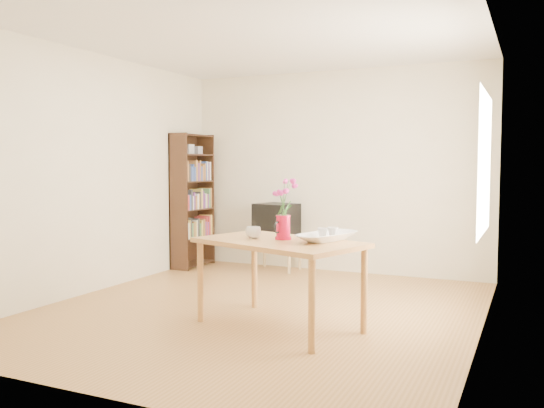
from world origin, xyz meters
The scene contains 11 objects.
room centered at (0.03, 0.00, 1.30)m, with size 4.50×4.50×4.50m.
table centered at (0.41, -0.45, 0.67)m, with size 1.57×1.20×0.75m.
tv_stand centered at (-0.70, 1.97, 0.39)m, with size 0.60×0.45×0.46m.
bookshelf centered at (-1.85, 1.75, 0.84)m, with size 0.28×0.70×1.80m.
pitcher centered at (0.42, -0.38, 0.85)m, with size 0.14×0.21×0.21m.
flowers centered at (0.42, -0.38, 1.12)m, with size 0.24×0.24×0.34m, color #F339B0, non-canonical shape.
mug centered at (0.16, -0.43, 0.80)m, with size 0.13×0.13×0.10m, color white.
bowl centered at (0.79, -0.32, 0.96)m, with size 0.44×0.44×0.41m, color white.
teacup_a centered at (0.75, -0.32, 0.91)m, with size 0.07×0.07×0.07m, color white.
teacup_b centered at (0.84, -0.30, 0.92)m, with size 0.08×0.08×0.07m, color white.
television centered at (-0.70, 1.98, 0.67)m, with size 0.58×0.56×0.42m.
Camera 1 is at (2.37, -4.88, 1.40)m, focal length 38.00 mm.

